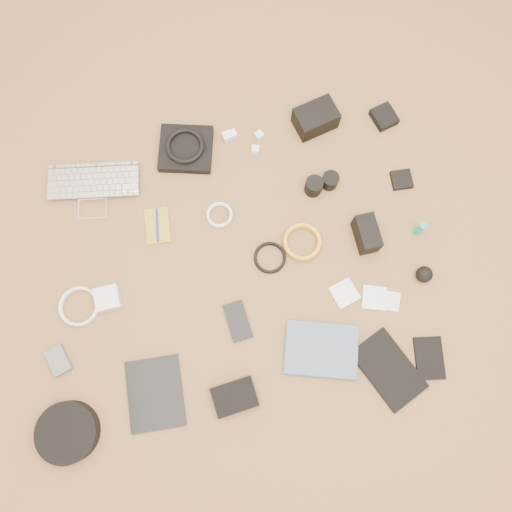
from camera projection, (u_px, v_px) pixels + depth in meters
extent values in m
cube|color=brown|center=(242.00, 272.00, 1.72)|extent=(4.00, 4.00, 0.04)
imported|color=#BBBBC0|center=(94.00, 194.00, 1.75)|extent=(0.35, 0.27, 0.03)
cube|color=black|center=(186.00, 149.00, 1.79)|extent=(0.23, 0.22, 0.03)
torus|color=black|center=(185.00, 146.00, 1.76)|extent=(0.18, 0.18, 0.02)
cube|color=silver|center=(232.00, 135.00, 1.80)|extent=(0.04, 0.04, 0.03)
cube|color=silver|center=(227.00, 136.00, 1.80)|extent=(0.04, 0.04, 0.03)
cube|color=silver|center=(259.00, 135.00, 1.80)|extent=(0.04, 0.04, 0.03)
cube|color=silver|center=(255.00, 150.00, 1.79)|extent=(0.03, 0.03, 0.03)
cube|color=black|center=(316.00, 118.00, 1.79)|extent=(0.16, 0.13, 0.08)
cube|color=black|center=(384.00, 117.00, 1.82)|extent=(0.10, 0.10, 0.03)
cube|color=olive|center=(158.00, 226.00, 1.73)|extent=(0.09, 0.13, 0.01)
cylinder|color=#131B9A|center=(157.00, 225.00, 1.72)|extent=(0.02, 0.12, 0.01)
torus|color=silver|center=(220.00, 215.00, 1.74)|extent=(0.10, 0.10, 0.01)
cylinder|color=black|center=(314.00, 186.00, 1.73)|extent=(0.07, 0.07, 0.07)
cylinder|color=black|center=(330.00, 181.00, 1.75)|extent=(0.07, 0.07, 0.05)
cube|color=black|center=(402.00, 180.00, 1.77)|extent=(0.08, 0.08, 0.02)
cube|color=silver|center=(107.00, 298.00, 1.66)|extent=(0.08, 0.08, 0.03)
torus|color=silver|center=(80.00, 307.00, 1.66)|extent=(0.17, 0.17, 0.01)
torus|color=black|center=(270.00, 258.00, 1.70)|extent=(0.12, 0.12, 0.01)
torus|color=gold|center=(302.00, 242.00, 1.71)|extent=(0.14, 0.14, 0.02)
cube|color=black|center=(367.00, 234.00, 1.68)|extent=(0.07, 0.12, 0.09)
cylinder|color=teal|center=(420.00, 229.00, 1.69)|extent=(0.02, 0.02, 0.08)
cube|color=#535357|center=(59.00, 360.00, 1.62)|extent=(0.08, 0.10, 0.03)
cube|color=black|center=(155.00, 394.00, 1.60)|extent=(0.19, 0.24, 0.01)
cube|color=black|center=(238.00, 321.00, 1.65)|extent=(0.08, 0.14, 0.01)
cube|color=silver|center=(344.00, 293.00, 1.67)|extent=(0.10, 0.10, 0.01)
cube|color=silver|center=(374.00, 298.00, 1.67)|extent=(0.10, 0.10, 0.01)
cube|color=silver|center=(390.00, 301.00, 1.67)|extent=(0.09, 0.09, 0.01)
sphere|color=black|center=(424.00, 274.00, 1.67)|extent=(0.06, 0.06, 0.06)
cylinder|color=black|center=(68.00, 432.00, 1.55)|extent=(0.23, 0.23, 0.05)
cube|color=black|center=(235.00, 397.00, 1.59)|extent=(0.14, 0.11, 0.03)
imported|color=#455A75|center=(320.00, 378.00, 1.60)|extent=(0.28, 0.24, 0.02)
cube|color=black|center=(389.00, 369.00, 1.61)|extent=(0.23, 0.27, 0.02)
cube|color=black|center=(429.00, 358.00, 1.62)|extent=(0.11, 0.15, 0.01)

